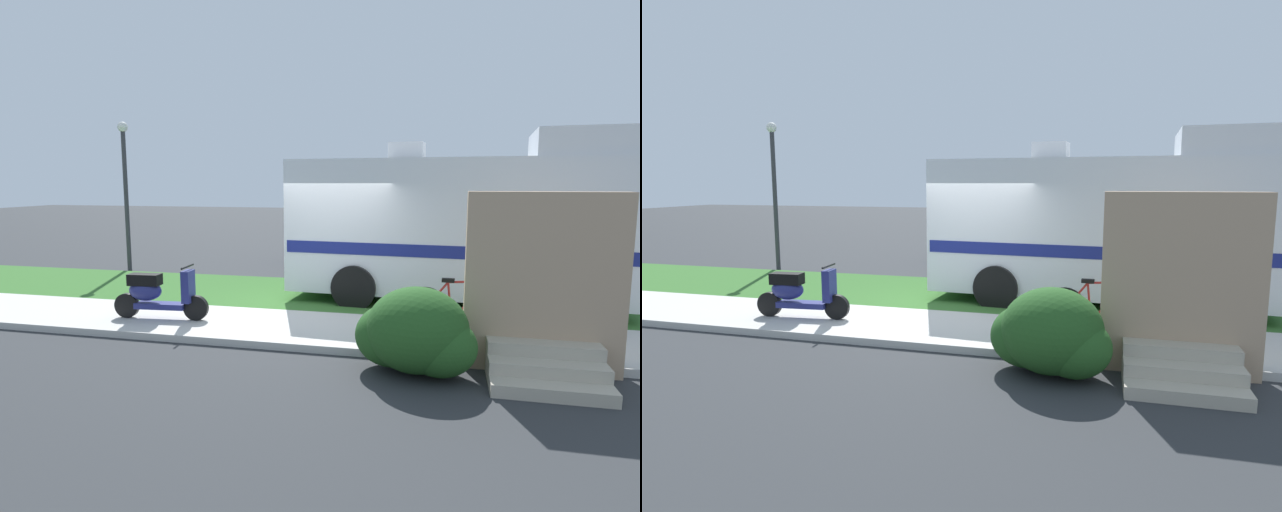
{
  "view_description": "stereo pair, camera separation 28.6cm",
  "coord_description": "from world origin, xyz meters",
  "views": [
    {
      "loc": [
        2.22,
        -9.43,
        2.52
      ],
      "look_at": [
        -0.1,
        0.3,
        1.1
      ],
      "focal_mm": 29.29,
      "sensor_mm": 36.0,
      "label": 1
    },
    {
      "loc": [
        2.5,
        -9.36,
        2.52
      ],
      "look_at": [
        -0.1,
        0.3,
        1.1
      ],
      "focal_mm": 29.29,
      "sensor_mm": 36.0,
      "label": 2
    }
  ],
  "objects": [
    {
      "name": "grass_strip",
      "position": [
        0.0,
        1.5,
        0.04
      ],
      "size": [
        24.0,
        3.4,
        0.08
      ],
      "color": "#336628",
      "rests_on": "ground"
    },
    {
      "name": "porch_steps",
      "position": [
        3.52,
        -2.29,
        0.97
      ],
      "size": [
        2.0,
        1.26,
        2.4
      ],
      "color": "#B2A893",
      "rests_on": "ground"
    },
    {
      "name": "bush_by_porch",
      "position": [
        1.9,
        -2.69,
        0.54
      ],
      "size": [
        1.61,
        1.21,
        1.14
      ],
      "color": "#23511E",
      "rests_on": "ground"
    },
    {
      "name": "scooter",
      "position": [
        -2.67,
        -1.34,
        0.58
      ],
      "size": [
        1.73,
        0.5,
        0.97
      ],
      "color": "black",
      "rests_on": "ground"
    },
    {
      "name": "bottle_green",
      "position": [
        3.4,
        -1.22,
        0.24
      ],
      "size": [
        0.08,
        0.08,
        0.29
      ],
      "color": "#19722D",
      "rests_on": "ground"
    },
    {
      "name": "motorhome_rv",
      "position": [
        2.5,
        1.65,
        1.66
      ],
      "size": [
        6.67,
        3.01,
        3.47
      ],
      "color": "silver",
      "rests_on": "ground"
    },
    {
      "name": "ground_plane",
      "position": [
        0.0,
        0.0,
        0.0
      ],
      "size": [
        80.0,
        80.0,
        0.0
      ],
      "primitive_type": "plane",
      "color": "#2D3033"
    },
    {
      "name": "street_lamp_post",
      "position": [
        -6.48,
        3.6,
        2.53
      ],
      "size": [
        0.28,
        0.28,
        4.16
      ],
      "color": "#333338",
      "rests_on": "ground"
    },
    {
      "name": "bottle_spare",
      "position": [
        3.81,
        -1.42,
        0.23
      ],
      "size": [
        0.06,
        0.06,
        0.25
      ],
      "color": "#19722D",
      "rests_on": "ground"
    },
    {
      "name": "sidewalk",
      "position": [
        0.0,
        -1.2,
        0.06
      ],
      "size": [
        24.0,
        2.0,
        0.12
      ],
      "color": "beige",
      "rests_on": "ground"
    },
    {
      "name": "bicycle",
      "position": [
        2.51,
        -0.96,
        0.51
      ],
      "size": [
        1.81,
        0.52,
        0.91
      ],
      "color": "black",
      "rests_on": "ground"
    },
    {
      "name": "pickup_truck_near",
      "position": [
        0.99,
        6.14,
        1.0
      ],
      "size": [
        5.15,
        2.15,
        1.9
      ],
      "color": "#1E478C",
      "rests_on": "ground"
    }
  ]
}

